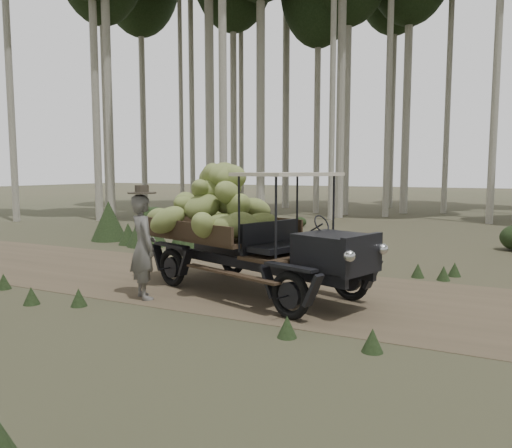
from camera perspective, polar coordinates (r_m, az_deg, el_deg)
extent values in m
plane|color=#473D2B|center=(9.04, 8.42, -8.16)|extent=(120.00, 120.00, 0.00)
cube|color=brown|center=(9.04, 8.42, -8.14)|extent=(70.00, 4.00, 0.01)
cube|color=black|center=(7.88, 8.76, -3.06)|extent=(1.22, 1.19, 0.54)
cube|color=black|center=(7.58, 12.02, -3.49)|extent=(0.40, 0.95, 0.60)
cube|color=black|center=(8.74, 1.57, -1.44)|extent=(0.51, 1.32, 0.54)
cube|color=#38281C|center=(9.73, -4.24, -1.25)|extent=(3.14, 2.53, 0.08)
cube|color=#38281C|center=(10.30, -0.54, 0.16)|extent=(2.60, 0.93, 0.31)
cube|color=#38281C|center=(9.17, -8.41, -0.65)|extent=(2.60, 0.93, 0.31)
cube|color=#38281C|center=(10.78, -8.96, 0.35)|extent=(0.62, 1.68, 0.31)
cube|color=beige|center=(8.38, 3.67, 5.70)|extent=(1.59, 1.93, 0.06)
cube|color=black|center=(9.31, 1.62, -3.88)|extent=(4.27, 1.53, 0.18)
cube|color=black|center=(8.79, -1.72, -4.47)|extent=(4.27, 1.53, 0.18)
torus|color=black|center=(8.73, 10.73, -6.23)|extent=(0.74, 0.36, 0.74)
torus|color=black|center=(7.53, 3.91, -8.13)|extent=(0.74, 0.36, 0.74)
torus|color=black|center=(10.69, -2.73, -3.84)|extent=(0.74, 0.36, 0.74)
torus|color=black|center=(9.74, -9.58, -4.91)|extent=(0.74, 0.36, 0.74)
sphere|color=beige|center=(7.90, 14.24, -2.80)|extent=(0.18, 0.18, 0.18)
sphere|color=beige|center=(7.17, 10.62, -3.62)|extent=(0.18, 0.18, 0.18)
ellipsoid|color=olive|center=(9.69, -0.53, 0.17)|extent=(0.97, 0.76, 0.69)
ellipsoid|color=olive|center=(10.04, -7.68, 1.92)|extent=(0.63, 0.90, 0.62)
ellipsoid|color=olive|center=(9.69, -2.96, 4.16)|extent=(0.61, 0.90, 0.42)
ellipsoid|color=olive|center=(9.60, -3.12, 5.43)|extent=(0.50, 0.81, 0.51)
ellipsoid|color=olive|center=(8.61, -1.48, -0.19)|extent=(0.71, 0.95, 0.67)
ellipsoid|color=olive|center=(10.17, -8.08, 2.37)|extent=(0.66, 0.80, 0.55)
ellipsoid|color=olive|center=(9.78, -4.12, 4.18)|extent=(0.96, 0.60, 0.74)
ellipsoid|color=olive|center=(9.56, -3.01, 5.40)|extent=(0.83, 0.64, 0.50)
ellipsoid|color=olive|center=(8.82, -0.11, -0.04)|extent=(0.90, 0.79, 0.56)
ellipsoid|color=olive|center=(9.42, -6.13, 1.96)|extent=(0.86, 0.96, 0.65)
ellipsoid|color=olive|center=(9.53, -6.34, 3.94)|extent=(0.68, 0.90, 0.55)
ellipsoid|color=olive|center=(9.76, -4.94, 5.58)|extent=(0.84, 0.91, 0.60)
ellipsoid|color=olive|center=(10.68, -4.40, 0.83)|extent=(0.89, 0.78, 0.55)
ellipsoid|color=olive|center=(9.20, -2.03, 2.06)|extent=(0.88, 0.84, 0.67)
ellipsoid|color=olive|center=(9.19, -3.26, 3.58)|extent=(0.47, 0.74, 0.60)
ellipsoid|color=olive|center=(9.77, -3.86, 5.35)|extent=(0.78, 0.84, 0.57)
ellipsoid|color=olive|center=(10.24, -11.13, 0.67)|extent=(0.94, 0.77, 0.55)
ellipsoid|color=olive|center=(9.63, -2.82, 2.27)|extent=(0.92, 0.65, 0.45)
ellipsoid|color=olive|center=(9.61, -5.03, 4.05)|extent=(0.80, 0.92, 0.63)
ellipsoid|color=olive|center=(9.63, -3.73, 5.63)|extent=(0.55, 0.81, 0.54)
ellipsoid|color=olive|center=(9.20, -3.36, -0.08)|extent=(0.85, 0.84, 0.56)
ellipsoid|color=olive|center=(9.61, 0.09, 1.83)|extent=(0.65, 0.82, 0.56)
ellipsoid|color=olive|center=(9.62, -4.01, 3.91)|extent=(0.75, 0.57, 0.52)
ellipsoid|color=olive|center=(9.82, -4.85, 5.07)|extent=(0.78, 0.61, 0.63)
ellipsoid|color=olive|center=(8.50, -2.88, -0.32)|extent=(0.81, 0.61, 0.47)
ellipsoid|color=olive|center=(9.44, -10.07, 0.46)|extent=(0.94, 0.71, 0.74)
ellipsoid|color=olive|center=(8.59, -5.99, -0.16)|extent=(0.62, 0.88, 0.68)
imported|color=#5C5954|center=(8.84, -12.77, -2.57)|extent=(0.79, 0.73, 1.82)
cylinder|color=#363026|center=(8.75, -12.91, 3.48)|extent=(0.67, 0.67, 0.02)
cylinder|color=#363026|center=(8.74, -12.92, 3.88)|extent=(0.34, 0.34, 0.15)
cylinder|color=#B2AD9E|center=(24.76, 9.83, 22.41)|extent=(0.38, 0.38, 18.37)
cylinder|color=#B2AD9E|center=(28.52, 21.40, 20.74)|extent=(0.29, 0.29, 19.20)
cylinder|color=#B2AD9E|center=(25.91, 10.36, 18.15)|extent=(0.41, 0.41, 15.29)
cylinder|color=#B2AD9E|center=(23.80, -16.77, 20.26)|extent=(0.37, 0.37, 16.24)
cylinder|color=#B2AD9E|center=(24.85, 0.53, 20.51)|extent=(0.41, 0.41, 16.76)
cylinder|color=#B2AD9E|center=(30.90, 3.49, 21.16)|extent=(0.40, 0.40, 20.44)
cylinder|color=#B2AD9E|center=(23.84, -18.07, 19.54)|extent=(0.33, 0.33, 15.72)
cylinder|color=#B2AD9E|center=(25.01, -17.04, 17.71)|extent=(0.24, 0.24, 14.68)
cylinder|color=#B2AD9E|center=(26.59, 7.05, 16.49)|extent=(0.31, 0.31, 14.02)
cylinder|color=#B2AD9E|center=(24.87, -26.63, 20.18)|extent=(0.29, 0.29, 17.03)
cylinder|color=#B2AD9E|center=(23.72, 8.90, 23.61)|extent=(0.26, 0.26, 18.73)
cylinder|color=#B2AD9E|center=(25.74, -5.41, 22.51)|extent=(0.44, 0.44, 18.96)
cylinder|color=#B2AD9E|center=(29.38, -8.75, 23.84)|extent=(0.24, 0.24, 22.36)
cylinder|color=#B2AD9E|center=(31.36, 15.40, 17.21)|extent=(0.37, 0.37, 16.70)
cylinder|color=#B2AD9E|center=(27.55, 16.99, 17.77)|extent=(0.40, 0.40, 15.78)
cylinder|color=#B2AD9E|center=(27.17, -2.61, 17.95)|extent=(0.34, 0.34, 15.55)
cylinder|color=#B2AD9E|center=(28.53, -7.49, 22.40)|extent=(0.29, 0.29, 20.45)
cylinder|color=#B2AD9E|center=(29.88, -12.91, 17.21)|extent=(0.34, 0.34, 16.05)
ellipsoid|color=#233319|center=(15.38, -0.89, -1.21)|extent=(0.61, 0.61, 0.49)
cone|color=#233319|center=(14.07, -7.03, -0.86)|extent=(0.93, 0.93, 1.03)
cone|color=#233319|center=(19.40, -12.34, 0.95)|extent=(0.92, 0.92, 1.02)
ellipsoid|color=#233319|center=(18.54, -11.57, 0.56)|extent=(1.11, 1.11, 0.89)
cone|color=#233319|center=(15.42, -14.40, -1.09)|extent=(0.59, 0.59, 0.66)
cone|color=#233319|center=(15.37, -8.69, -1.10)|extent=(0.54, 0.54, 0.60)
ellipsoid|color=#233319|center=(19.76, 5.11, 0.24)|extent=(0.47, 0.47, 0.38)
cone|color=#233319|center=(15.02, 3.49, -1.02)|extent=(0.63, 0.63, 0.70)
cone|color=#233319|center=(14.99, -12.40, 0.02)|extent=(1.19, 1.19, 1.32)
cone|color=#233319|center=(16.52, -16.48, 0.37)|extent=(1.13, 1.13, 1.26)
cone|color=#233319|center=(12.21, 3.43, -3.64)|extent=(0.27, 0.27, 0.30)
cone|color=#233319|center=(12.75, -2.60, -3.21)|extent=(0.27, 0.27, 0.30)
cone|color=#233319|center=(6.44, 13.17, -12.80)|extent=(0.27, 0.27, 0.30)
cone|color=#233319|center=(12.24, 4.85, -3.62)|extent=(0.27, 0.27, 0.30)
cone|color=#233319|center=(10.55, -26.89, -5.86)|extent=(0.27, 0.27, 0.30)
cone|color=#233319|center=(10.84, 20.65, -5.28)|extent=(0.27, 0.27, 0.30)
cone|color=#233319|center=(10.95, 18.01, -5.07)|extent=(0.27, 0.27, 0.30)
cone|color=#233319|center=(8.77, -19.61, -7.90)|extent=(0.27, 0.27, 0.30)
cone|color=#233319|center=(9.17, -24.30, -7.47)|extent=(0.27, 0.27, 0.30)
cone|color=#233319|center=(6.80, 3.57, -11.62)|extent=(0.27, 0.27, 0.30)
cone|color=#233319|center=(11.33, 21.75, -4.84)|extent=(0.27, 0.27, 0.30)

